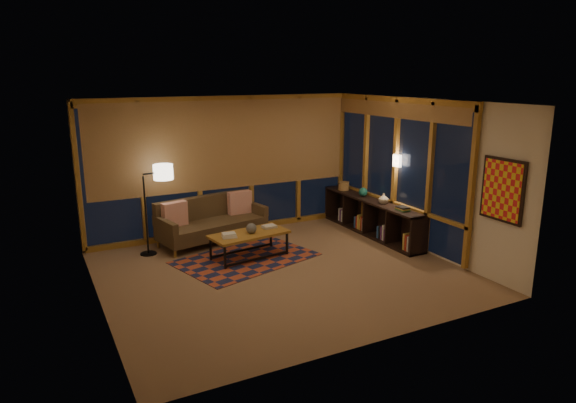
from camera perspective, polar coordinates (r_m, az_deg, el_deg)
name	(u,v)px	position (r m, az deg, el deg)	size (l,w,h in m)	color
floor	(281,272)	(8.34, -0.78, -7.86)	(5.50, 5.00, 0.01)	#976B45
ceiling	(280,102)	(7.74, -0.85, 11.01)	(5.50, 5.00, 0.01)	#F1E6C7
walls	(281,191)	(7.93, -0.82, 1.22)	(5.51, 5.01, 2.70)	beige
window_wall_back	(225,166)	(10.12, -6.96, 3.93)	(5.30, 0.16, 2.60)	#97631E
window_wall_right	(394,170)	(9.86, 11.71, 3.47)	(0.16, 3.70, 2.60)	#97631E
wall_art	(502,190)	(8.14, 22.71, 1.18)	(0.06, 0.74, 0.94)	red
wall_sconce	(397,161)	(9.67, 12.04, 4.46)	(0.12, 0.18, 0.22)	#FCECCE
sofa	(212,221)	(9.77, -8.39, -2.14)	(2.02, 0.82, 0.83)	#4D3C28
pillow_left	(175,214)	(9.51, -12.48, -1.32)	(0.46, 0.15, 0.46)	red
pillow_right	(240,202)	(10.16, -5.38, -0.04)	(0.47, 0.16, 0.47)	red
area_rug	(246,258)	(8.94, -4.71, -6.32)	(2.25, 1.50, 0.01)	#AD4628
coffee_table	(249,245)	(8.92, -4.32, -4.86)	(1.34, 0.62, 0.45)	#97631E
book_stack_a	(229,235)	(8.65, -6.57, -3.73)	(0.26, 0.20, 0.07)	silver
book_stack_b	(270,227)	(9.10, -2.07, -2.80)	(0.25, 0.20, 0.05)	silver
ceramic_pot	(251,228)	(8.81, -4.10, -2.97)	(0.18, 0.18, 0.18)	black
floor_lamp	(146,211)	(9.24, -15.55, -1.03)	(0.53, 0.34, 1.58)	black
bookshelf	(371,217)	(10.27, 9.21, -1.69)	(0.40, 2.84, 0.71)	#311F19
basket	(344,186)	(10.93, 6.22, 1.74)	(0.23, 0.23, 0.17)	#AB824B
teal_bowl	(363,192)	(10.40, 8.35, 1.04)	(0.18, 0.18, 0.18)	#175F52
vase	(384,198)	(9.88, 10.57, 0.34)	(0.19, 0.19, 0.20)	#C4B599
shelf_book_stack	(403,209)	(9.47, 12.64, -0.79)	(0.16, 0.22, 0.07)	silver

